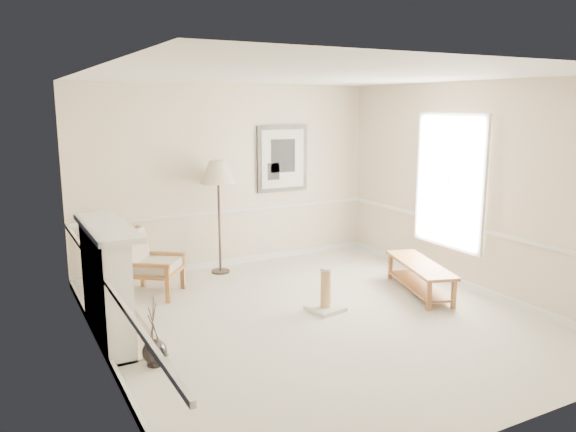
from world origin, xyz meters
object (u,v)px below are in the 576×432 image
object	(u,v)px
floor_vase	(155,353)
bench	(420,273)
armchair	(147,260)
floor_lamp	(218,175)
scratching_post	(325,297)

from	to	relation	value
floor_vase	bench	size ratio (longest dim) A/B	0.47
floor_vase	armchair	bearing A→B (deg)	77.19
armchair	floor_lamp	bearing A→B (deg)	-32.11
floor_lamp	floor_vase	bearing A→B (deg)	-123.30
armchair	bench	xyz separation A→B (m)	(3.35, -1.73, -0.20)
floor_vase	floor_lamp	distance (m)	3.50
floor_vase	floor_lamp	world-z (taller)	floor_lamp
floor_vase	scratching_post	bearing A→B (deg)	11.79
floor_vase	floor_lamp	bearing A→B (deg)	56.70
floor_vase	bench	xyz separation A→B (m)	(3.85, 0.46, 0.15)
bench	scratching_post	bearing A→B (deg)	179.20
scratching_post	floor_lamp	bearing A→B (deg)	104.34
armchair	floor_vase	bearing A→B (deg)	-156.03
armchair	floor_lamp	xyz separation A→B (m)	(1.26, 0.49, 1.05)
floor_vase	armchair	distance (m)	2.28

